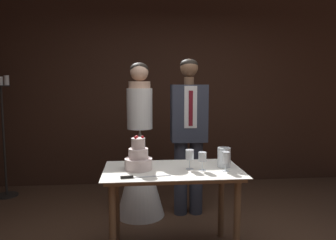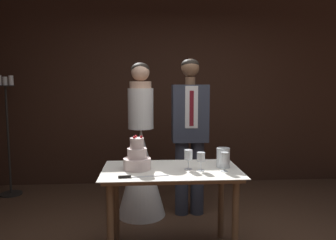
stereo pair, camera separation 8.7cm
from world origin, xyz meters
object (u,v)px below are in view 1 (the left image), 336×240
cake_table (173,181)px  tiered_cake (138,158)px  groom (189,130)px  candle_stand (4,136)px  wine_glass_near (190,156)px  wine_glass_far (202,157)px  cake_knife (136,177)px  hurricane_candle (224,158)px  wine_glass_middle (226,159)px  bride (140,161)px

cake_table → tiered_cake: size_ratio=4.01×
groom → candle_stand: bearing=161.0°
wine_glass_near → wine_glass_far: (0.10, -0.05, -0.01)m
cake_knife → hurricane_candle: hurricane_candle is taller
wine_glass_middle → bride: bride is taller
tiered_cake → candle_stand: candle_stand is taller
cake_table → wine_glass_far: bearing=-15.1°
wine_glass_near → wine_glass_middle: wine_glass_near is taller
tiered_cake → wine_glass_far: size_ratio=1.86×
wine_glass_near → candle_stand: (-2.18, 1.67, -0.07)m
hurricane_candle → groom: size_ratio=0.10×
cake_knife → bride: bearing=79.9°
hurricane_candle → candle_stand: candle_stand is taller
candle_stand → wine_glass_middle: bearing=-35.3°
cake_table → tiered_cake: bearing=176.8°
tiered_cake → wine_glass_near: tiered_cake is taller
wine_glass_middle → hurricane_candle: 0.14m
wine_glass_near → cake_table: bearing=172.2°
hurricane_candle → candle_stand: bearing=147.1°
bride → groom: groom is taller
cake_knife → wine_glass_far: 0.59m
cake_table → cake_knife: cake_knife is taller
tiered_cake → wine_glass_far: tiered_cake is taller
wine_glass_middle → bride: bearing=126.6°
wine_glass_near → wine_glass_middle: 0.30m
wine_glass_far → candle_stand: 2.85m
hurricane_candle → wine_glass_far: bearing=-154.9°
groom → wine_glass_near: bearing=-98.3°
cake_knife → candle_stand: bearing=124.6°
groom → candle_stand: 2.44m
candle_stand → groom: bearing=-19.0°
cake_table → wine_glass_far: size_ratio=7.47×
wine_glass_middle → hurricane_candle: hurricane_candle is taller
wine_glass_near → wine_glass_far: wine_glass_near is taller
cake_table → bride: bearing=107.7°
cake_knife → candle_stand: 2.55m
cake_table → hurricane_candle: 0.50m
wine_glass_near → candle_stand: candle_stand is taller
tiered_cake → wine_glass_middle: 0.74m
tiered_cake → hurricane_candle: tiered_cake is taller
tiered_cake → groom: (0.57, 0.83, 0.12)m
wine_glass_middle → groom: (-0.17, 0.95, 0.11)m
cake_knife → candle_stand: (-1.72, 1.88, 0.04)m
wine_glass_middle → wine_glass_far: size_ratio=1.04×
wine_glass_near → candle_stand: size_ratio=0.11×
hurricane_candle → tiered_cake: bearing=-178.7°
wine_glass_near → wine_glass_far: bearing=-24.7°
cake_table → candle_stand: candle_stand is taller
cake_table → wine_glass_middle: size_ratio=7.21×
tiered_cake → wine_glass_middle: bearing=-9.3°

